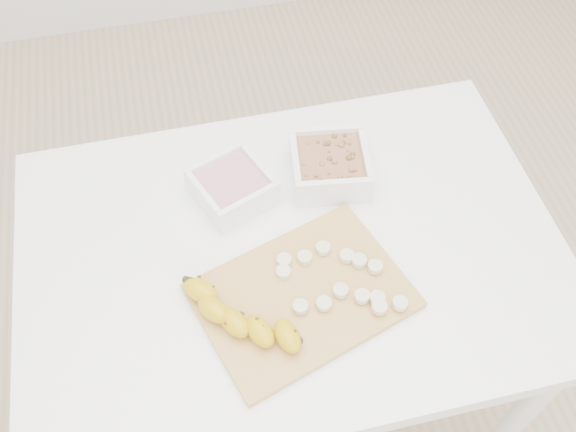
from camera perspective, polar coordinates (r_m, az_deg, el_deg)
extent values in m
plane|color=#C6AD89|center=(1.86, 0.22, -15.61)|extent=(3.50, 3.50, 0.00)
cube|color=white|center=(1.20, 0.33, -3.38)|extent=(1.00, 0.70, 0.04)
cylinder|color=white|center=(1.55, 19.77, -16.50)|extent=(0.05, 0.05, 0.71)
cylinder|color=white|center=(1.69, -16.86, -4.87)|extent=(0.05, 0.05, 0.71)
cylinder|color=white|center=(1.77, 12.08, 0.59)|extent=(0.05, 0.05, 0.71)
cube|color=white|center=(1.23, -4.96, 2.59)|extent=(0.17, 0.17, 0.06)
cube|color=#C37992|center=(1.23, -4.97, 2.67)|extent=(0.15, 0.15, 0.04)
cube|color=white|center=(1.26, 3.74, 4.49)|extent=(0.17, 0.17, 0.07)
cube|color=#8D5D3E|center=(1.26, 3.74, 4.57)|extent=(0.14, 0.14, 0.04)
cube|color=tan|center=(1.12, 1.29, -7.12)|extent=(0.41, 0.34, 0.01)
cylinder|color=beige|center=(1.13, -0.41, -5.00)|extent=(0.03, 0.03, 0.01)
cylinder|color=beige|center=(1.14, -0.34, -3.96)|extent=(0.03, 0.03, 0.01)
cylinder|color=beige|center=(1.15, 1.50, -3.71)|extent=(0.03, 0.03, 0.01)
cylinder|color=beige|center=(1.16, 3.13, -2.89)|extent=(0.03, 0.03, 0.01)
cylinder|color=beige|center=(1.15, 5.25, -3.56)|extent=(0.03, 0.03, 0.01)
cylinder|color=beige|center=(1.15, 6.35, -3.97)|extent=(0.03, 0.03, 0.01)
cylinder|color=beige|center=(1.14, 7.76, -4.50)|extent=(0.03, 0.03, 0.01)
cylinder|color=beige|center=(1.09, 1.10, -8.07)|extent=(0.03, 0.03, 0.01)
cylinder|color=beige|center=(1.10, 3.20, -7.79)|extent=(0.03, 0.03, 0.01)
cylinder|color=beige|center=(1.11, 4.69, -6.63)|extent=(0.03, 0.03, 0.01)
cylinder|color=beige|center=(1.11, 6.60, -7.11)|extent=(0.03, 0.03, 0.01)
cylinder|color=beige|center=(1.11, 7.96, -7.26)|extent=(0.03, 0.03, 0.01)
cylinder|color=beige|center=(1.11, 9.93, -7.65)|extent=(0.03, 0.03, 0.01)
cylinder|color=beige|center=(1.10, 8.12, -8.03)|extent=(0.03, 0.03, 0.01)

